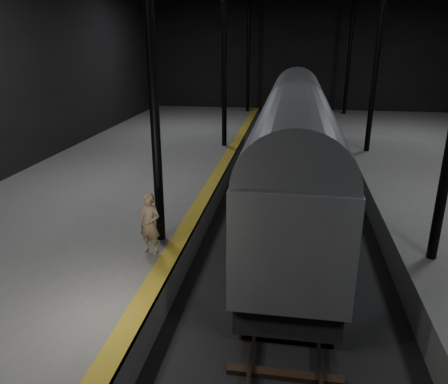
# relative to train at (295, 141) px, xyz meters

# --- Properties ---
(ground) EXTENTS (44.00, 44.00, 0.00)m
(ground) POSITION_rel_train_xyz_m (0.00, -1.96, -2.75)
(ground) COLOR black
(ground) RESTS_ON ground
(platform_left) EXTENTS (9.00, 43.80, 1.00)m
(platform_left) POSITION_rel_train_xyz_m (-7.50, -1.96, -2.25)
(platform_left) COLOR #565653
(platform_left) RESTS_ON ground
(tactile_strip) EXTENTS (0.50, 43.80, 0.01)m
(tactile_strip) POSITION_rel_train_xyz_m (-3.25, -1.96, -1.75)
(tactile_strip) COLOR olive
(tactile_strip) RESTS_ON platform_left
(track) EXTENTS (2.40, 43.00, 0.24)m
(track) POSITION_rel_train_xyz_m (0.00, -1.96, -2.68)
(track) COLOR #3F3328
(track) RESTS_ON ground
(train) EXTENTS (2.77, 18.46, 4.93)m
(train) POSITION_rel_train_xyz_m (0.00, 0.00, 0.00)
(train) COLOR #9A9CA2
(train) RESTS_ON ground
(woman) EXTENTS (0.71, 0.56, 1.72)m
(woman) POSITION_rel_train_xyz_m (-3.80, -6.88, -0.89)
(woman) COLOR #8C7556
(woman) RESTS_ON platform_left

